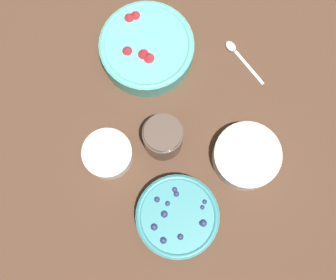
{
  "coord_description": "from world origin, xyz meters",
  "views": [
    {
      "loc": [
        -0.11,
        0.26,
        1.1
      ],
      "look_at": [
        0.01,
        0.06,
        0.05
      ],
      "focal_mm": 50.0,
      "sensor_mm": 36.0,
      "label": 1
    }
  ],
  "objects_px": {
    "bowl_blueberries": "(177,217)",
    "bowl_cream": "(107,153)",
    "bowl_bananas": "(247,156)",
    "jar_chocolate": "(163,138)",
    "bowl_strawberries": "(147,48)"
  },
  "relations": [
    {
      "from": "bowl_blueberries",
      "to": "bowl_cream",
      "type": "relative_size",
      "value": 1.61
    },
    {
      "from": "bowl_strawberries",
      "to": "bowl_cream",
      "type": "relative_size",
      "value": 1.97
    },
    {
      "from": "bowl_strawberries",
      "to": "bowl_bananas",
      "type": "xyz_separation_m",
      "value": [
        -0.34,
        0.11,
        -0.0
      ]
    },
    {
      "from": "bowl_bananas",
      "to": "bowl_cream",
      "type": "distance_m",
      "value": 0.33
    },
    {
      "from": "bowl_blueberries",
      "to": "bowl_cream",
      "type": "bearing_deg",
      "value": -11.12
    },
    {
      "from": "bowl_bananas",
      "to": "bowl_strawberries",
      "type": "bearing_deg",
      "value": -17.75
    },
    {
      "from": "bowl_bananas",
      "to": "jar_chocolate",
      "type": "height_order",
      "value": "jar_chocolate"
    },
    {
      "from": "bowl_strawberries",
      "to": "bowl_blueberries",
      "type": "distance_m",
      "value": 0.42
    },
    {
      "from": "bowl_blueberries",
      "to": "bowl_bananas",
      "type": "bearing_deg",
      "value": -108.36
    },
    {
      "from": "jar_chocolate",
      "to": "bowl_strawberries",
      "type": "bearing_deg",
      "value": -49.06
    },
    {
      "from": "bowl_strawberries",
      "to": "jar_chocolate",
      "type": "bearing_deg",
      "value": 130.94
    },
    {
      "from": "bowl_bananas",
      "to": "jar_chocolate",
      "type": "xyz_separation_m",
      "value": [
        0.19,
        0.07,
        0.01
      ]
    },
    {
      "from": "bowl_blueberries",
      "to": "bowl_bananas",
      "type": "distance_m",
      "value": 0.22
    },
    {
      "from": "bowl_bananas",
      "to": "bowl_cream",
      "type": "height_order",
      "value": "bowl_bananas"
    },
    {
      "from": "bowl_strawberries",
      "to": "bowl_blueberries",
      "type": "height_order",
      "value": "bowl_strawberries"
    }
  ]
}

